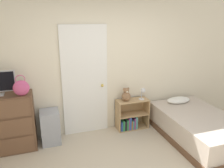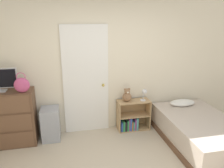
# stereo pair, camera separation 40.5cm
# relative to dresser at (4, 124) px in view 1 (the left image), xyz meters

# --- Properties ---
(wall_back) EXTENTS (10.00, 0.06, 2.55)m
(wall_back) POSITION_rel_dresser_xyz_m (1.74, 0.27, 0.77)
(wall_back) COLOR beige
(wall_back) RESTS_ON ground_plane
(door_closed) EXTENTS (0.86, 0.09, 2.09)m
(door_closed) POSITION_rel_dresser_xyz_m (1.43, 0.21, 0.54)
(door_closed) COLOR white
(door_closed) RESTS_ON ground_plane
(dresser) EXTENTS (0.98, 0.43, 1.00)m
(dresser) POSITION_rel_dresser_xyz_m (0.00, 0.00, 0.00)
(dresser) COLOR brown
(dresser) RESTS_ON ground_plane
(handbag) EXTENTS (0.25, 0.12, 0.34)m
(handbag) POSITION_rel_dresser_xyz_m (0.34, -0.11, 0.63)
(handbag) COLOR #C64C7F
(handbag) RESTS_ON dresser
(storage_bin) EXTENTS (0.33, 0.38, 0.61)m
(storage_bin) POSITION_rel_dresser_xyz_m (0.73, 0.03, -0.20)
(storage_bin) COLOR #999EA8
(storage_bin) RESTS_ON ground_plane
(bookshelf) EXTENTS (0.65, 0.30, 0.62)m
(bookshelf) POSITION_rel_dresser_xyz_m (2.32, 0.07, -0.27)
(bookshelf) COLOR tan
(bookshelf) RESTS_ON ground_plane
(teddy_bear) EXTENTS (0.18, 0.18, 0.27)m
(teddy_bear) POSITION_rel_dresser_xyz_m (2.21, 0.07, 0.23)
(teddy_bear) COLOR #8C6647
(teddy_bear) RESTS_ON bookshelf
(desk_lamp) EXTENTS (0.13, 0.12, 0.24)m
(desk_lamp) POSITION_rel_dresser_xyz_m (2.56, 0.03, 0.28)
(desk_lamp) COLOR silver
(desk_lamp) RESTS_ON bookshelf
(bed) EXTENTS (1.17, 1.86, 0.59)m
(bed) POSITION_rel_dresser_xyz_m (3.36, -0.70, -0.26)
(bed) COLOR brown
(bed) RESTS_ON ground_plane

